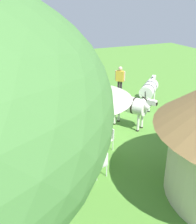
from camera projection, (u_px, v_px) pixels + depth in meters
name	position (u px, v px, depth m)	size (l,w,h in m)	color
ground_plane	(105.00, 122.00, 12.22)	(36.00, 36.00, 0.00)	#528B34
shade_umbrella	(80.00, 89.00, 8.32)	(3.41, 3.41, 3.01)	brown
patio_dining_table	(82.00, 144.00, 9.15)	(1.33, 0.88, 0.74)	silver
patio_chair_east_end	(69.00, 133.00, 10.15)	(0.48, 0.46, 0.90)	silver
patio_chair_near_hut	(49.00, 155.00, 8.73)	(0.44, 0.45, 0.90)	white
patio_chair_near_lawn	(100.00, 163.00, 8.28)	(0.50, 0.48, 0.90)	silver
patio_chair_west_end	(108.00, 137.00, 9.85)	(0.51, 0.52, 0.90)	white
guest_beside_umbrella	(50.00, 165.00, 7.49)	(0.57, 0.26, 1.59)	black
standing_watcher	(120.00, 78.00, 15.21)	(0.48, 0.50, 1.75)	black
zebra_nearest_camera	(130.00, 105.00, 11.41)	(1.47, 1.99, 1.59)	silver
zebra_by_umbrella	(149.00, 89.00, 13.55)	(1.78, 1.74, 1.53)	silver
brick_patio_kerb	(13.00, 101.00, 14.55)	(2.80, 0.36, 0.08)	#9A5A41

